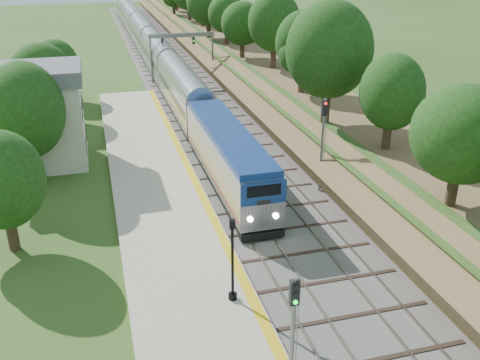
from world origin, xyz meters
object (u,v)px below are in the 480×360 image
object	(u,v)px
train	(151,47)
signal_farside	(323,136)
station_building	(30,116)
lamppost_far	(232,265)
signal_gantry	(182,44)
signal_platform	(293,330)

from	to	relation	value
train	signal_farside	world-z (taller)	signal_farside
station_building	lamppost_far	xyz separation A→B (m)	(10.70, -22.44, -1.72)
signal_gantry	train	bearing A→B (deg)	99.97
lamppost_far	signal_platform	size ratio (longest dim) A/B	0.77
train	signal_platform	bearing A→B (deg)	-92.42
train	signal_platform	size ratio (longest dim) A/B	19.68
signal_gantry	signal_platform	distance (m)	54.74
signal_platform	signal_farside	world-z (taller)	signal_farside
lamppost_far	signal_gantry	bearing A→B (deg)	83.07
signal_gantry	signal_platform	world-z (taller)	signal_gantry
station_building	signal_farside	bearing A→B (deg)	-29.02
train	signal_platform	xyz separation A→B (m)	(-2.90, -68.52, 1.79)
signal_gantry	lamppost_far	size ratio (longest dim) A/B	1.88
train	signal_farside	xyz separation A→B (m)	(6.20, -50.25, 2.17)
signal_gantry	station_building	bearing A→B (deg)	-123.38
signal_farside	lamppost_far	bearing A→B (deg)	-130.20
train	lamppost_far	distance (m)	61.58
station_building	lamppost_far	distance (m)	24.92
signal_gantry	signal_farside	bearing A→B (deg)	-84.12
station_building	signal_farside	distance (m)	23.10
signal_gantry	train	world-z (taller)	signal_gantry
station_building	signal_farside	size ratio (longest dim) A/B	1.25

